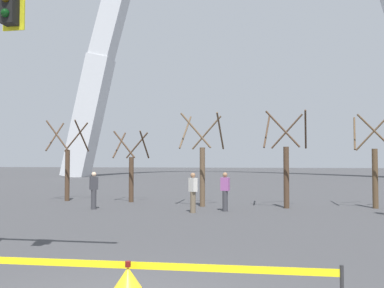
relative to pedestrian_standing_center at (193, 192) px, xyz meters
The scene contains 9 objects.
caution_tape_barrier 12.03m from the pedestrian_standing_center, 85.90° to the right, with size 5.45×0.17×1.00m.
tree_far_left 8.24m from the pedestrian_standing_center, 152.32° to the left, with size 1.90×1.91×4.12m.
tree_left_mid 5.40m from the pedestrian_standing_center, 135.11° to the left, with size 1.65×1.66×3.55m.
tree_center_left 2.56m from the pedestrian_standing_center, 89.12° to the left, with size 1.94×1.95×4.20m.
tree_center_right 4.53m from the pedestrian_standing_center, 31.45° to the left, with size 1.94×1.95×4.22m.
tree_right_mid 8.15m from the pedestrian_standing_center, 20.80° to the left, with size 1.88×1.89×4.08m.
pedestrian_standing_center is the anchor object (origin of this frame).
pedestrian_walking_right 4.40m from the pedestrian_standing_center, behind, with size 0.39×0.35×1.59m.
pedestrian_near_trees 1.41m from the pedestrian_standing_center, 30.43° to the left, with size 0.38×0.28×1.59m.
Camera 1 is at (1.98, -5.61, 2.07)m, focal length 39.15 mm.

